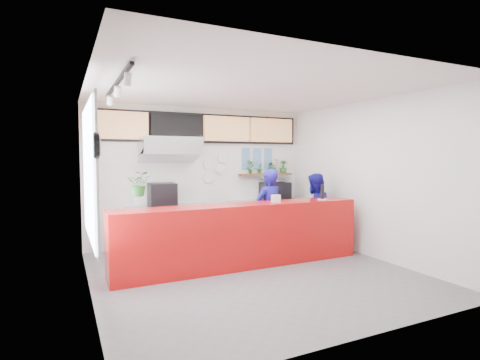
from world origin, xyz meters
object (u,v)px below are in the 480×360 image
object	(u,v)px
service_counter	(242,235)
panini_oven	(162,195)
espresso_machine	(275,191)
staff_right	(315,211)
pepper_mill	(322,192)
staff_center	(269,212)

from	to	relation	value
service_counter	panini_oven	size ratio (longest dim) A/B	8.45
espresso_machine	staff_right	size ratio (longest dim) A/B	0.41
service_counter	staff_right	size ratio (longest dim) A/B	2.86
espresso_machine	staff_right	world-z (taller)	staff_right
espresso_machine	pepper_mill	world-z (taller)	pepper_mill
staff_right	pepper_mill	bearing A→B (deg)	31.81
panini_oven	service_counter	bearing A→B (deg)	-58.58
panini_oven	espresso_machine	bearing A→B (deg)	3.23
service_counter	pepper_mill	distance (m)	1.80
staff_center	pepper_mill	size ratio (longest dim) A/B	6.22
panini_oven	staff_right	world-z (taller)	staff_right
panini_oven	pepper_mill	bearing A→B (deg)	-32.40
service_counter	staff_center	size ratio (longest dim) A/B	2.67
staff_center	pepper_mill	bearing A→B (deg)	132.60
panini_oven	staff_center	xyz separation A→B (m)	(1.78, -1.31, -0.30)
panini_oven	staff_center	distance (m)	2.23
panini_oven	espresso_machine	size ratio (longest dim) A/B	0.82
staff_right	espresso_machine	bearing A→B (deg)	-115.41
service_counter	staff_right	distance (m)	2.01
staff_center	pepper_mill	world-z (taller)	staff_center
service_counter	staff_right	world-z (taller)	staff_right
panini_oven	espresso_machine	world-z (taller)	panini_oven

